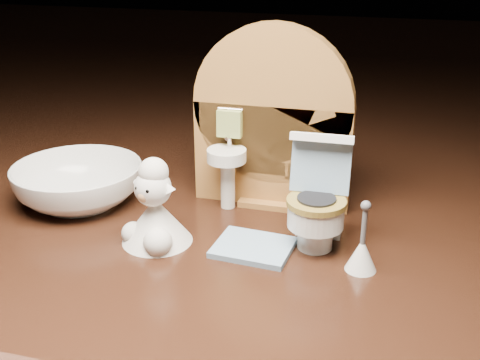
% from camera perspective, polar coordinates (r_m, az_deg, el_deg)
% --- Properties ---
extents(backdrop_panel, '(0.13, 0.05, 0.15)m').
position_cam_1_polar(backdrop_panel, '(0.49, 2.99, 4.89)').
color(backdrop_panel, '#A56D32').
rests_on(backdrop_panel, ground).
extents(toy_toilet, '(0.04, 0.06, 0.08)m').
position_cam_1_polar(toy_toilet, '(0.44, 7.42, -2.33)').
color(toy_toilet, white).
rests_on(toy_toilet, ground).
extents(bath_mat, '(0.06, 0.05, 0.00)m').
position_cam_1_polar(bath_mat, '(0.44, 1.27, -6.40)').
color(bath_mat, '#7C9DBA').
rests_on(bath_mat, ground).
extents(toilet_brush, '(0.02, 0.02, 0.05)m').
position_cam_1_polar(toilet_brush, '(0.42, 11.47, -6.71)').
color(toilet_brush, white).
rests_on(toilet_brush, ground).
extents(plush_lamb, '(0.05, 0.05, 0.07)m').
position_cam_1_polar(plush_lamb, '(0.44, -8.09, -3.16)').
color(plush_lamb, silver).
rests_on(plush_lamb, ground).
extents(ceramic_bowl, '(0.13, 0.13, 0.03)m').
position_cam_1_polar(ceramic_bowl, '(0.52, -15.09, -0.41)').
color(ceramic_bowl, white).
rests_on(ceramic_bowl, ground).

